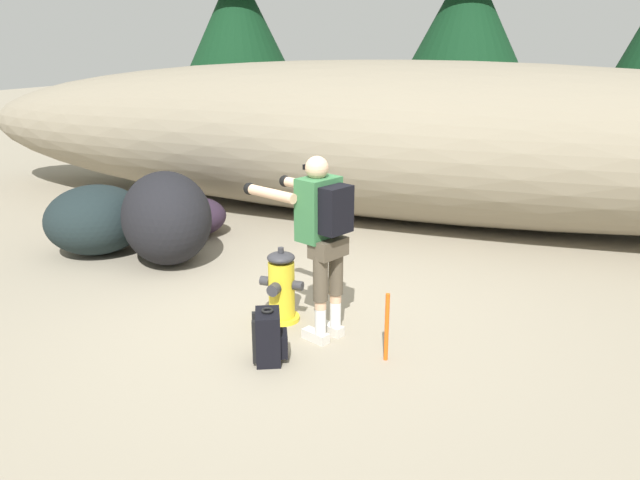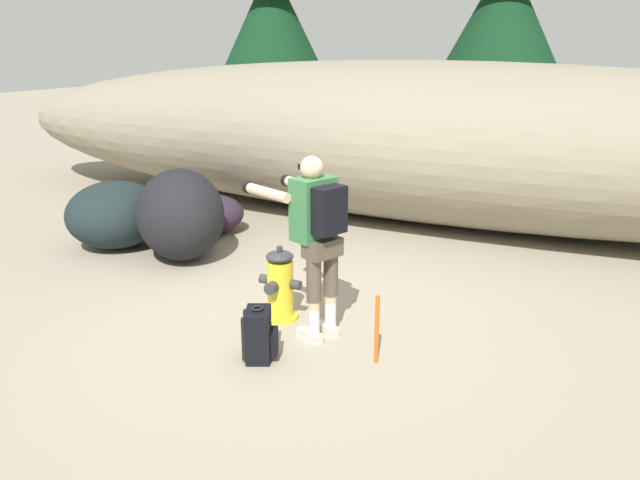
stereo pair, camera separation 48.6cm
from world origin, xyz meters
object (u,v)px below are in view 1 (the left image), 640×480
utility_worker (320,226)px  boulder_mid (191,217)px  fire_hydrant (281,287)px  boulder_large (96,220)px  boulder_outlier (136,215)px  survey_stake (387,327)px  boulder_small (167,218)px  spare_backpack (269,337)px

utility_worker → boulder_mid: size_ratio=1.71×
fire_hydrant → boulder_large: bearing=161.4°
utility_worker → boulder_outlier: utility_worker is taller
fire_hydrant → utility_worker: 0.86m
boulder_mid → survey_stake: 4.18m
utility_worker → boulder_large: size_ratio=1.32×
boulder_large → survey_stake: boulder_large is taller
utility_worker → boulder_outlier: 4.20m
utility_worker → boulder_small: (-2.42, 1.21, -0.49)m
boulder_mid → boulder_small: bearing=-72.7°
boulder_large → boulder_mid: 1.26m
utility_worker → boulder_mid: (-2.73, 2.20, -0.77)m
boulder_large → boulder_mid: (0.74, 1.01, -0.16)m
boulder_mid → boulder_outlier: 0.83m
spare_backpack → survey_stake: bearing=-4.4°
fire_hydrant → survey_stake: 1.21m
spare_backpack → boulder_outlier: size_ratio=0.74×
boulder_outlier → spare_backpack: bearing=-38.9°
fire_hydrant → boulder_outlier: (-3.09, 1.91, -0.08)m
utility_worker → boulder_large: (-3.47, 1.19, -0.61)m
utility_worker → spare_backpack: (-0.23, -0.58, -0.83)m
boulder_large → spare_backpack: bearing=-28.8°
utility_worker → boulder_large: utility_worker is taller
boulder_mid → boulder_outlier: size_ratio=1.53×
spare_backpack → boulder_outlier: 4.27m
spare_backpack → boulder_small: (-2.19, 1.79, 0.34)m
boulder_small → boulder_outlier: (-1.13, 0.89, -0.30)m
utility_worker → boulder_mid: utility_worker is taller
boulder_mid → survey_stake: survey_stake is taller
boulder_large → boulder_outlier: (-0.08, 0.90, -0.17)m
boulder_outlier → survey_stake: (4.23, -2.32, 0.04)m
utility_worker → fire_hydrant: bearing=0.4°
boulder_large → boulder_outlier: bearing=95.2°
spare_backpack → survey_stake: survey_stake is taller
boulder_large → boulder_small: boulder_small is taller
spare_backpack → boulder_small: size_ratio=0.36×
spare_backpack → fire_hydrant: bearing=80.5°
boulder_large → utility_worker: bearing=-19.0°
boulder_mid → boulder_small: size_ratio=0.73×
fire_hydrant → boulder_small: 2.22m
spare_backpack → boulder_mid: 3.74m
spare_backpack → survey_stake: (0.91, 0.36, 0.08)m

